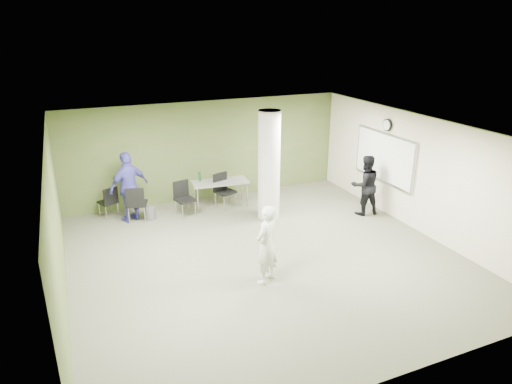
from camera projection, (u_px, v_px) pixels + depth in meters
name	position (u px, v px, depth m)	size (l,w,h in m)	color
floor	(265.00, 257.00, 9.90)	(8.00, 8.00, 0.00)	#555543
ceiling	(266.00, 130.00, 8.92)	(8.00, 8.00, 0.00)	white
wall_back	(207.00, 151.00, 12.86)	(8.00, 0.02, 2.80)	#465D2C
wall_left	(56.00, 229.00, 7.94)	(0.02, 8.00, 2.80)	#465D2C
wall_right_cream	(418.00, 174.00, 10.88)	(0.02, 8.00, 2.80)	beige
column	(269.00, 166.00, 11.50)	(0.56, 0.56, 2.80)	silver
whiteboard	(384.00, 157.00, 11.85)	(0.05, 2.30, 1.30)	silver
wall_clock	(387.00, 125.00, 11.56)	(0.06, 0.32, 0.32)	black
folding_table	(219.00, 183.00, 12.47)	(1.58, 0.80, 0.97)	gray
wastebasket	(150.00, 213.00, 11.78)	(0.28, 0.28, 0.32)	#4C4C4C
chair_back_left	(109.00, 200.00, 11.78)	(0.55, 0.55, 0.84)	black
chair_back_right	(136.00, 201.00, 11.48)	(0.60, 0.60, 0.96)	black
chair_table_left	(183.00, 196.00, 11.93)	(0.55, 0.55, 0.92)	black
chair_table_right	(223.00, 188.00, 12.44)	(0.60, 0.60, 0.96)	black
woman_white	(266.00, 245.00, 8.71)	(0.58, 0.38, 1.60)	silver
man_black	(365.00, 185.00, 11.90)	(0.78, 0.61, 1.61)	black
man_blue	(129.00, 187.00, 11.47)	(1.06, 0.44, 1.81)	#413F9E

